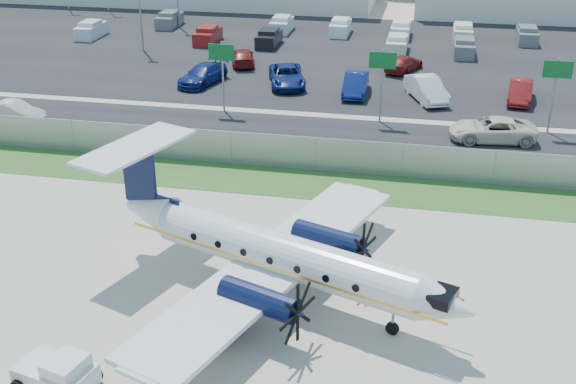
# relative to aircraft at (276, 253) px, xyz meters

# --- Properties ---
(ground) EXTENTS (170.00, 170.00, 0.00)m
(ground) POSITION_rel_aircraft_xyz_m (-0.54, -0.86, -2.01)
(ground) COLOR #B4A998
(ground) RESTS_ON ground
(grass_verge) EXTENTS (170.00, 4.00, 0.02)m
(grass_verge) POSITION_rel_aircraft_xyz_m (-0.54, 11.14, -2.00)
(grass_verge) COLOR #2D561E
(grass_verge) RESTS_ON ground
(access_road) EXTENTS (170.00, 8.00, 0.02)m
(access_road) POSITION_rel_aircraft_xyz_m (-0.54, 18.14, -2.00)
(access_road) COLOR black
(access_road) RESTS_ON ground
(parking_lot) EXTENTS (170.00, 32.00, 0.02)m
(parking_lot) POSITION_rel_aircraft_xyz_m (-0.54, 39.14, -2.00)
(parking_lot) COLOR black
(parking_lot) RESTS_ON ground
(perimeter_fence) EXTENTS (120.00, 0.06, 1.99)m
(perimeter_fence) POSITION_rel_aircraft_xyz_m (-0.54, 13.14, -1.00)
(perimeter_fence) COLOR gray
(perimeter_fence) RESTS_ON ground
(sign_left) EXTENTS (1.80, 0.26, 5.00)m
(sign_left) POSITION_rel_aircraft_xyz_m (-8.54, 22.05, 1.60)
(sign_left) COLOR gray
(sign_left) RESTS_ON ground
(sign_mid) EXTENTS (1.80, 0.26, 5.00)m
(sign_mid) POSITION_rel_aircraft_xyz_m (2.46, 22.05, 1.60)
(sign_mid) COLOR gray
(sign_mid) RESTS_ON ground
(sign_right) EXTENTS (1.80, 0.26, 5.00)m
(sign_right) POSITION_rel_aircraft_xyz_m (13.46, 22.05, 1.60)
(sign_right) COLOR gray
(sign_right) RESTS_ON ground
(aircraft) EXTENTS (16.90, 16.45, 5.20)m
(aircraft) POSITION_rel_aircraft_xyz_m (0.00, 0.00, 0.00)
(aircraft) COLOR silver
(aircraft) RESTS_ON ground
(pushback_tug) EXTENTS (2.91, 2.41, 1.41)m
(pushback_tug) POSITION_rel_aircraft_xyz_m (-6.07, -7.18, -1.33)
(pushback_tug) COLOR silver
(pushback_tug) RESTS_ON ground
(baggage_cart_far) EXTENTS (2.47, 1.92, 1.14)m
(baggage_cart_far) POSITION_rel_aircraft_xyz_m (-1.93, -3.16, -1.48)
(baggage_cart_far) COLOR gray
(baggage_cart_far) RESTS_ON ground
(cone_nose) EXTENTS (0.39, 0.39, 0.55)m
(cone_nose) POSITION_rel_aircraft_xyz_m (4.76, 1.53, -1.75)
(cone_nose) COLOR #E53E07
(cone_nose) RESTS_ON ground
(cone_starboard_wing) EXTENTS (0.42, 0.42, 0.60)m
(cone_starboard_wing) POSITION_rel_aircraft_xyz_m (-1.98, 13.79, -1.72)
(cone_starboard_wing) COLOR #E53E07
(cone_starboard_wing) RESTS_ON ground
(road_car_west) EXTENTS (4.50, 2.22, 1.42)m
(road_car_west) POSITION_rel_aircraft_xyz_m (-21.91, 17.22, -2.01)
(road_car_west) COLOR beige
(road_car_west) RESTS_ON ground
(road_car_mid) EXTENTS (5.66, 3.05, 1.51)m
(road_car_mid) POSITION_rel_aircraft_xyz_m (9.77, 19.93, -2.01)
(road_car_mid) COLOR beige
(road_car_mid) RESTS_ON ground
(parked_car_a) EXTENTS (3.38, 5.57, 1.51)m
(parked_car_a) POSITION_rel_aircraft_xyz_m (-11.99, 28.17, -2.01)
(parked_car_a) COLOR navy
(parked_car_a) RESTS_ON ground
(parked_car_b) EXTENTS (4.00, 6.09, 1.56)m
(parked_car_b) POSITION_rel_aircraft_xyz_m (-5.38, 29.04, -2.01)
(parked_car_b) COLOR navy
(parked_car_b) RESTS_ON ground
(parked_car_c) EXTENTS (1.85, 4.96, 1.62)m
(parked_car_c) POSITION_rel_aircraft_xyz_m (0.15, 27.85, -2.01)
(parked_car_c) COLOR navy
(parked_car_c) RESTS_ON ground
(parked_car_d) EXTENTS (3.66, 5.52, 1.72)m
(parked_car_d) POSITION_rel_aircraft_xyz_m (5.46, 27.52, -2.01)
(parked_car_d) COLOR silver
(parked_car_d) RESTS_ON ground
(parked_car_e) EXTENTS (2.18, 4.87, 1.55)m
(parked_car_e) POSITION_rel_aircraft_xyz_m (12.21, 28.50, -2.01)
(parked_car_e) COLOR maroon
(parked_car_e) RESTS_ON ground
(parked_car_f) EXTENTS (3.16, 5.03, 1.36)m
(parked_car_f) POSITION_rel_aircraft_xyz_m (-10.33, 34.34, -2.01)
(parked_car_f) COLOR maroon
(parked_car_f) RESTS_ON ground
(parked_car_g) EXTENTS (3.49, 4.89, 1.31)m
(parked_car_g) POSITION_rel_aircraft_xyz_m (3.39, 34.94, -2.01)
(parked_car_g) COLOR maroon
(parked_car_g) RESTS_ON ground
(far_parking_rows) EXTENTS (56.00, 10.00, 1.60)m
(far_parking_rows) POSITION_rel_aircraft_xyz_m (-0.54, 44.14, -2.01)
(far_parking_rows) COLOR gray
(far_parking_rows) RESTS_ON ground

